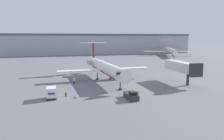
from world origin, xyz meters
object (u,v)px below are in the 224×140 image
object	(u,v)px
luggage_cart	(51,93)
pushback_tug	(131,96)
worker_near_tug	(138,94)
jet_bridge	(182,67)
airplane_main	(105,67)
traffic_cone_right	(165,87)
worker_by_wing	(74,81)
airplane_parked_far_left	(170,50)
traffic_cone_left	(75,96)
worker_on_apron	(66,92)

from	to	relation	value
luggage_cart	pushback_tug	bearing A→B (deg)	-15.79
worker_near_tug	jet_bridge	bearing A→B (deg)	31.85
airplane_main	worker_near_tug	distance (m)	21.17
worker_near_tug	traffic_cone_right	bearing A→B (deg)	33.76
airplane_main	worker_by_wing	bearing A→B (deg)	-160.20
pushback_tug	jet_bridge	size ratio (longest dim) A/B	0.34
airplane_main	airplane_parked_far_left	distance (m)	94.02
airplane_main	jet_bridge	world-z (taller)	airplane_main
airplane_parked_far_left	traffic_cone_left	bearing A→B (deg)	-129.69
traffic_cone_right	worker_by_wing	bearing A→B (deg)	152.89
airplane_main	traffic_cone_left	xyz separation A→B (m)	(-10.55, -17.32, -3.39)
pushback_tug	luggage_cart	world-z (taller)	luggage_cart
worker_on_apron	traffic_cone_right	xyz separation A→B (m)	(24.16, 1.34, -0.56)
traffic_cone_right	traffic_cone_left	bearing A→B (deg)	-172.16
airplane_main	traffic_cone_right	distance (m)	18.82
airplane_main	traffic_cone_right	size ratio (longest dim) A/B	46.19
pushback_tug	worker_by_wing	world-z (taller)	pushback_tug
pushback_tug	traffic_cone_right	xyz separation A→B (m)	(11.43, 6.75, -0.32)
airplane_main	worker_by_wing	distance (m)	10.37
airplane_main	jet_bridge	bearing A→B (deg)	-28.10
worker_by_wing	traffic_cone_left	size ratio (longest dim) A/B	2.46
worker_by_wing	traffic_cone_left	bearing A→B (deg)	-94.74
airplane_parked_far_left	worker_near_tug	bearing A→B (deg)	-123.49
luggage_cart	worker_near_tug	bearing A→B (deg)	-14.22
pushback_tug	worker_near_tug	bearing A→B (deg)	3.50
pushback_tug	worker_by_wing	size ratio (longest dim) A/B	2.70
luggage_cart	traffic_cone_right	distance (m)	27.21
luggage_cart	jet_bridge	distance (m)	35.10
luggage_cart	worker_by_wing	distance (m)	14.43
luggage_cart	worker_near_tug	size ratio (longest dim) A/B	1.70
worker_by_wing	traffic_cone_right	world-z (taller)	worker_by_wing
worker_by_wing	traffic_cone_right	distance (m)	23.84
worker_on_apron	traffic_cone_right	size ratio (longest dim) A/B	2.43
luggage_cart	worker_by_wing	xyz separation A→B (m)	(5.88, 13.18, -0.27)
worker_on_apron	airplane_parked_far_left	size ratio (longest dim) A/B	0.05
pushback_tug	worker_by_wing	xyz separation A→B (m)	(-9.79, 17.61, 0.26)
pushback_tug	worker_on_apron	bearing A→B (deg)	156.99
worker_by_wing	jet_bridge	distance (m)	29.50
pushback_tug	worker_by_wing	distance (m)	20.15
airplane_parked_far_left	airplane_main	bearing A→B (deg)	-131.48
pushback_tug	luggage_cart	xyz separation A→B (m)	(-15.67, 4.43, 0.53)
traffic_cone_right	jet_bridge	bearing A→B (deg)	29.09
airplane_main	pushback_tug	distance (m)	21.22
airplane_main	worker_near_tug	world-z (taller)	airplane_main
worker_near_tug	worker_by_wing	bearing A→B (deg)	122.71
worker_on_apron	jet_bridge	size ratio (longest dim) A/B	0.13
airplane_main	traffic_cone_left	world-z (taller)	airplane_main
worker_on_apron	worker_near_tug	bearing A→B (deg)	-20.54
pushback_tug	luggage_cart	size ratio (longest dim) A/B	1.60
pushback_tug	airplane_parked_far_left	bearing A→B (deg)	55.91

